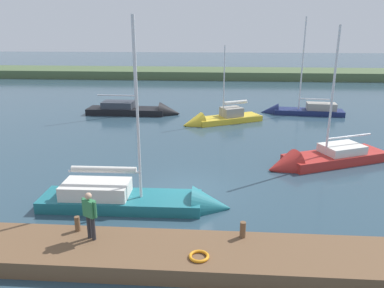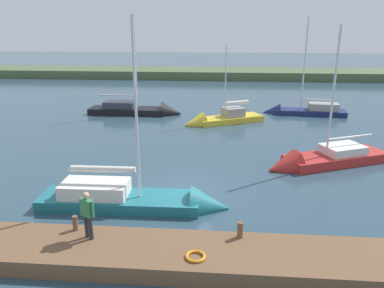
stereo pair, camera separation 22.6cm
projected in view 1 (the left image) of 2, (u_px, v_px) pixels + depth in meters
ground_plane at (187, 190)px, 18.17m from camera, size 200.00×200.00×0.00m
far_shoreline at (210, 77)px, 58.37m from camera, size 180.00×8.00×2.40m
dock_pier at (173, 255)px, 12.50m from camera, size 23.53×2.43×0.59m
mooring_post_near at (77, 224)px, 13.37m from camera, size 0.19×0.19×0.55m
mooring_post_far at (243, 230)px, 12.97m from camera, size 0.20×0.20×0.58m
life_ring_buoy at (199, 256)px, 11.87m from camera, size 0.66×0.66×0.10m
sailboat_far_left at (144, 203)px, 16.42m from camera, size 8.35×1.98×8.93m
sailboat_far_right at (216, 121)px, 30.65m from camera, size 6.90×4.72×7.02m
sailboat_behind_pier at (140, 112)px, 33.77m from camera, size 8.38×2.15×9.49m
sailboat_inner_slip at (298, 112)px, 33.95m from camera, size 7.39×2.43×9.26m
sailboat_near_dock at (318, 162)px, 21.44m from camera, size 7.64×4.82×8.55m
person_on_dock at (90, 212)px, 12.65m from camera, size 0.58×0.42×1.73m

